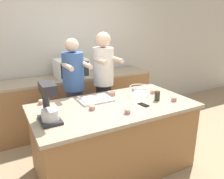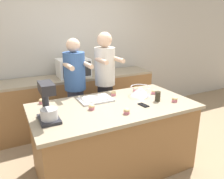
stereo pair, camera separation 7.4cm
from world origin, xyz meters
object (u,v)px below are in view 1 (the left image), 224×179
at_px(microwave_oven, 71,68).
at_px(cell_phone, 144,105).
at_px(person_right, 104,84).
at_px(cupcake_6, 127,111).
at_px(cupcake_4, 46,106).
at_px(stand_mixer, 49,105).
at_px(person_left, 74,92).
at_px(cupcake_5, 174,99).
at_px(cupcake_0, 113,93).
at_px(drinking_glass, 157,96).
at_px(cupcake_7, 134,89).
at_px(cupcake_3, 92,107).
at_px(mixing_bowl, 140,90).
at_px(cupcake_2, 41,102).
at_px(baking_tray, 95,99).
at_px(cupcake_1, 153,91).

xyz_separation_m(microwave_oven, cell_phone, (0.37, -1.59, -0.20)).
bearing_deg(person_right, cupcake_6, -102.80).
bearing_deg(cupcake_4, stand_mixer, -97.09).
bearing_deg(person_right, person_left, -179.96).
distance_m(person_left, cupcake_5, 1.40).
bearing_deg(microwave_oven, cell_phone, -77.00).
bearing_deg(cupcake_4, microwave_oven, 58.94).
bearing_deg(cupcake_0, cupcake_6, -104.34).
relative_size(cell_phone, drinking_glass, 1.21).
bearing_deg(cell_phone, cupcake_7, 66.84).
distance_m(cupcake_3, cupcake_5, 1.05).
bearing_deg(stand_mixer, cupcake_3, 8.16).
relative_size(mixing_bowl, drinking_glass, 2.19).
xyz_separation_m(person_left, cell_phone, (0.55, -0.94, 0.02)).
height_order(person_left, cupcake_2, person_left).
distance_m(microwave_oven, cupcake_5, 1.85).
distance_m(person_left, microwave_oven, 0.71).
relative_size(mixing_bowl, cell_phone, 1.81).
relative_size(cell_phone, cupcake_6, 2.12).
distance_m(baking_tray, cell_phone, 0.61).
distance_m(mixing_bowl, drinking_glass, 0.30).
distance_m(stand_mixer, cupcake_6, 0.83).
relative_size(cell_phone, cupcake_3, 2.12).
bearing_deg(person_left, microwave_oven, 74.45).
bearing_deg(stand_mixer, cupcake_4, 82.91).
distance_m(cupcake_1, cupcake_3, 1.00).
distance_m(microwave_oven, cupcake_1, 1.50).
bearing_deg(drinking_glass, cupcake_3, 172.59).
height_order(cupcake_5, cupcake_7, same).
relative_size(person_left, cupcake_4, 23.02).
height_order(person_right, cupcake_4, person_right).
relative_size(person_right, cupcake_6, 24.05).
xyz_separation_m(mixing_bowl, cupcake_5, (0.24, -0.41, -0.03)).
relative_size(stand_mixer, cupcake_4, 5.67).
xyz_separation_m(cell_phone, drinking_glass, (0.25, 0.05, 0.06)).
distance_m(drinking_glass, cupcake_3, 0.86).
distance_m(cupcake_2, cupcake_4, 0.18).
xyz_separation_m(cupcake_0, cupcake_6, (-0.16, -0.62, 0.00)).
relative_size(drinking_glass, cupcake_4, 1.75).
relative_size(cupcake_1, cupcake_7, 1.00).
distance_m(cupcake_0, cupcake_7, 0.38).
distance_m(cupcake_2, cupcake_3, 0.66).
distance_m(cupcake_0, cupcake_4, 0.91).
bearing_deg(cupcake_0, baking_tray, -165.09).
xyz_separation_m(stand_mixer, cupcake_0, (0.95, 0.41, -0.15)).
bearing_deg(stand_mixer, microwave_oven, 63.88).
bearing_deg(cupcake_4, cell_phone, -22.76).
xyz_separation_m(cell_phone, cupcake_1, (0.38, 0.31, 0.03)).
relative_size(cupcake_3, cupcake_7, 1.00).
xyz_separation_m(cupcake_1, cupcake_7, (-0.16, 0.22, 0.00)).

